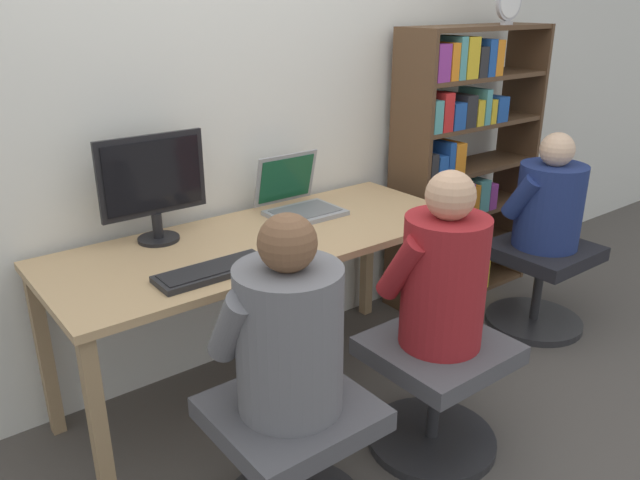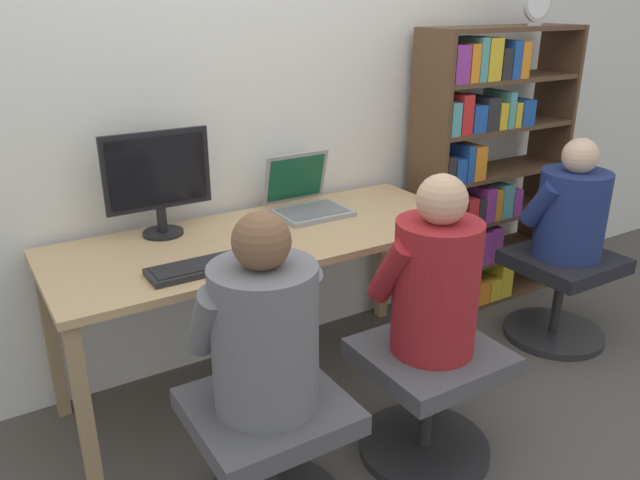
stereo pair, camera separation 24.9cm
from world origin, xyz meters
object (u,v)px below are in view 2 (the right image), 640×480
at_px(office_chair_right, 428,392).
at_px(desk_clock, 538,2).
at_px(laptop, 307,201).
at_px(person_near_shelf, 571,208).
at_px(person_at_monitor, 264,327).
at_px(office_chair_side, 560,289).
at_px(person_at_laptop, 435,278).
at_px(bookshelf, 478,179).
at_px(office_chair_left, 269,450).
at_px(keyboard, 205,266).
at_px(desktop_monitor, 158,180).

height_order(office_chair_right, desk_clock, desk_clock).
bearing_deg(laptop, person_near_shelf, -23.49).
relative_size(person_at_monitor, office_chair_side, 1.25).
bearing_deg(person_at_laptop, office_chair_side, 15.58).
bearing_deg(bookshelf, person_at_monitor, -154.29).
distance_m(office_chair_left, person_near_shelf, 1.88).
height_order(keyboard, desk_clock, desk_clock).
bearing_deg(desktop_monitor, person_at_laptop, -53.13).
distance_m(office_chair_left, office_chair_right, 0.65).
bearing_deg(person_at_laptop, laptop, 91.68).
height_order(person_at_monitor, bookshelf, bookshelf).
bearing_deg(desk_clock, keyboard, -171.00).
xyz_separation_m(laptop, person_at_monitor, (-0.63, -0.81, -0.07)).
relative_size(person_at_laptop, bookshelf, 0.43).
bearing_deg(laptop, person_at_monitor, -127.76).
relative_size(desktop_monitor, keyboard, 1.05).
height_order(person_at_laptop, person_near_shelf, person_at_laptop).
xyz_separation_m(office_chair_right, office_chair_side, (1.15, 0.33, 0.00)).
bearing_deg(office_chair_right, laptop, 91.67).
xyz_separation_m(bookshelf, person_near_shelf, (0.10, -0.52, -0.04)).
distance_m(person_at_monitor, office_chair_side, 1.88).
xyz_separation_m(office_chair_right, person_near_shelf, (1.15, 0.33, 0.43)).
relative_size(laptop, bookshelf, 0.21).
height_order(desk_clock, person_near_shelf, desk_clock).
xyz_separation_m(person_at_monitor, person_near_shelf, (1.80, 0.30, -0.02)).
relative_size(office_chair_right, person_near_shelf, 0.86).
height_order(laptop, bookshelf, bookshelf).
bearing_deg(office_chair_right, desktop_monitor, 126.72).
bearing_deg(bookshelf, laptop, -179.48).
relative_size(office_chair_right, office_chair_side, 1.00).
xyz_separation_m(desktop_monitor, office_chair_side, (1.82, -0.57, -0.70)).
distance_m(bookshelf, person_near_shelf, 0.53).
height_order(person_at_monitor, office_chair_side, person_at_monitor).
relative_size(person_at_laptop, person_near_shelf, 1.12).
height_order(office_chair_left, office_chair_right, same).
distance_m(office_chair_side, person_near_shelf, 0.43).
distance_m(keyboard, person_near_shelf, 1.81).
distance_m(laptop, keyboard, 0.73).
bearing_deg(desk_clock, office_chair_right, -148.37).
bearing_deg(person_near_shelf, desk_clock, 74.57).
distance_m(desktop_monitor, person_at_laptop, 1.14).
bearing_deg(laptop, office_chair_right, -88.33).
distance_m(office_chair_left, bookshelf, 1.95).
distance_m(desktop_monitor, person_at_monitor, 0.90).
bearing_deg(office_chair_right, person_at_laptop, 90.00).
bearing_deg(desk_clock, person_at_laptop, -148.54).
height_order(office_chair_left, person_at_laptop, person_at_laptop).
xyz_separation_m(bookshelf, office_chair_side, (0.10, -0.52, -0.46)).
height_order(person_at_monitor, person_at_laptop, person_at_laptop).
relative_size(desktop_monitor, office_chair_left, 0.85).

